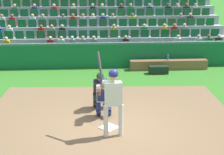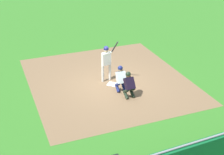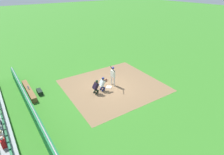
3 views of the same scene
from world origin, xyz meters
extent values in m
plane|color=#347924|center=(0.00, 0.00, 0.00)|extent=(160.00, 160.00, 0.00)
cube|color=#806243|center=(0.00, 0.50, 0.00)|extent=(8.02, 8.70, 0.01)
cube|color=white|center=(0.00, 0.00, 0.02)|extent=(0.62, 0.62, 0.02)
cylinder|color=silver|center=(-0.29, 0.49, 0.44)|extent=(0.14, 0.14, 0.88)
cylinder|color=silver|center=(0.11, 0.52, 0.44)|extent=(0.14, 0.14, 0.88)
cube|color=silver|center=(-0.09, 0.50, 1.19)|extent=(0.45, 0.26, 0.62)
sphere|color=tan|center=(-0.09, 0.50, 1.66)|extent=(0.23, 0.23, 0.23)
sphere|color=navy|center=(-0.09, 0.50, 1.72)|extent=(0.25, 0.25, 0.25)
cylinder|color=silver|center=(-0.04, 0.48, 1.49)|extent=(0.47, 0.10, 0.14)
cylinder|color=silver|center=(0.14, 0.50, 1.49)|extent=(0.17, 0.14, 0.13)
cylinder|color=#262328|center=(0.23, 0.22, 1.85)|extent=(0.16, 0.57, 0.71)
sphere|color=black|center=(0.19, 0.48, 1.52)|extent=(0.06, 0.06, 0.06)
cylinder|color=navy|center=(-0.05, -0.75, 0.15)|extent=(0.16, 0.39, 0.34)
cylinder|color=navy|center=(-0.05, -0.75, 0.37)|extent=(0.16, 0.39, 0.33)
cylinder|color=navy|center=(0.27, -0.77, 0.15)|extent=(0.16, 0.39, 0.34)
cylinder|color=navy|center=(0.27, -0.77, 0.37)|extent=(0.16, 0.39, 0.33)
cube|color=white|center=(0.10, -0.79, 0.73)|extent=(0.44, 0.47, 0.60)
cube|color=navy|center=(0.11, -0.68, 0.73)|extent=(0.39, 0.26, 0.44)
sphere|color=tan|center=(0.11, -0.68, 1.09)|extent=(0.22, 0.22, 0.22)
cube|color=black|center=(0.11, -0.68, 1.09)|extent=(0.20, 0.13, 0.20)
sphere|color=navy|center=(0.11, -0.68, 1.15)|extent=(0.24, 0.24, 0.24)
cylinder|color=brown|center=(0.24, -0.47, 0.95)|extent=(0.09, 0.30, 0.30)
cylinder|color=white|center=(0.26, -0.64, 0.88)|extent=(0.13, 0.40, 0.22)
cylinder|color=#1F2D1D|center=(0.03, -1.48, 0.15)|extent=(0.15, 0.39, 0.34)
cylinder|color=#1F2D1D|center=(0.03, -1.48, 0.37)|extent=(0.15, 0.38, 0.33)
cylinder|color=#1F2D1D|center=(0.35, -1.47, 0.15)|extent=(0.15, 0.39, 0.34)
cylinder|color=#1F2D1D|center=(0.35, -1.47, 0.37)|extent=(0.15, 0.38, 0.33)
cube|color=black|center=(0.19, -1.48, 0.72)|extent=(0.43, 0.50, 0.59)
cube|color=#1F2D1D|center=(0.19, -1.37, 0.72)|extent=(0.39, 0.29, 0.42)
sphere|color=brown|center=(0.19, -1.34, 1.06)|extent=(0.22, 0.22, 0.22)
cube|color=black|center=(0.19, -1.34, 1.06)|extent=(0.20, 0.14, 0.19)
sphere|color=#1F2D1D|center=(0.19, -1.34, 1.12)|extent=(0.24, 0.24, 0.24)
cube|color=#116331|center=(0.00, -6.65, 0.57)|extent=(13.77, 0.24, 1.14)
cylinder|color=gray|center=(0.00, -6.65, 1.18)|extent=(13.77, 0.07, 0.07)
cube|color=brown|center=(-3.17, -6.10, 0.22)|extent=(3.63, 0.40, 0.44)
cylinder|color=blue|center=(-3.13, -6.11, 0.58)|extent=(0.07, 0.07, 0.28)
cube|color=black|center=(-2.55, -5.40, 0.17)|extent=(0.85, 0.38, 0.35)
cube|color=#939D9E|center=(0.00, -8.54, 0.25)|extent=(14.52, 0.86, 0.50)
cube|color=#194B28|center=(-0.85, -8.41, 0.71)|extent=(0.44, 0.10, 0.42)
cube|color=#1A5025|center=(-0.28, -8.41, 0.71)|extent=(0.44, 0.10, 0.42)
cube|color=#0E4E27|center=(0.28, -8.41, 0.71)|extent=(0.44, 0.10, 0.42)
cube|color=#11522B|center=(0.85, -8.41, 0.71)|extent=(0.44, 0.10, 0.42)
cube|color=#19532A|center=(1.42, -8.41, 0.71)|extent=(0.44, 0.10, 0.42)
cube|color=gray|center=(1.42, -8.64, 0.76)|extent=(0.32, 0.22, 0.52)
cube|color=#0F4A25|center=(1.99, -8.41, 0.71)|extent=(0.44, 0.10, 0.42)
cube|color=silver|center=(1.99, -8.64, 0.76)|extent=(0.32, 0.22, 0.52)
sphere|color=tan|center=(1.99, -8.64, 1.12)|extent=(0.19, 0.19, 0.19)
cube|color=#0C492B|center=(2.56, -8.41, 0.71)|extent=(0.44, 0.10, 0.42)
cube|color=red|center=(2.56, -8.64, 0.76)|extent=(0.32, 0.22, 0.52)
sphere|color=beige|center=(2.56, -8.64, 1.12)|extent=(0.19, 0.19, 0.19)
cube|color=#0C4F30|center=(3.12, -8.41, 0.71)|extent=(0.44, 0.10, 0.42)
camera|label=1|loc=(0.49, 8.26, 3.96)|focal=51.53mm
camera|label=2|loc=(-5.89, -13.19, 7.58)|focal=53.18mm
camera|label=3|loc=(11.48, -7.85, 8.33)|focal=28.63mm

